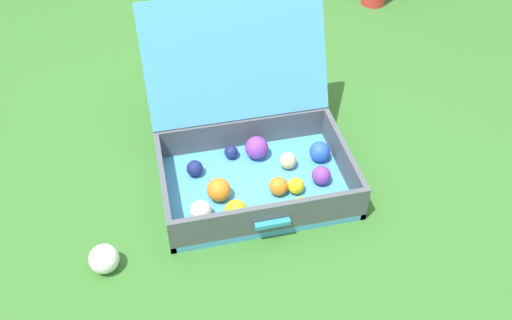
{
  "coord_description": "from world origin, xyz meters",
  "views": [
    {
      "loc": [
        -0.23,
        -1.32,
        1.38
      ],
      "look_at": [
        0.07,
        -0.03,
        0.13
      ],
      "focal_mm": 39.37,
      "sensor_mm": 36.0,
      "label": 1
    }
  ],
  "objects": [
    {
      "name": "open_suitcase",
      "position": [
        0.07,
        0.05,
        0.12
      ],
      "size": [
        0.63,
        0.64,
        0.53
      ],
      "color": "#4799C6",
      "rests_on": "ground"
    },
    {
      "name": "ground_plane",
      "position": [
        0.0,
        0.0,
        0.0
      ],
      "size": [
        16.0,
        16.0,
        0.0
      ],
      "primitive_type": "plane",
      "color": "#336B28"
    },
    {
      "name": "stray_ball_on_grass",
      "position": [
        -0.44,
        -0.25,
        0.04
      ],
      "size": [
        0.09,
        0.09,
        0.09
      ],
      "primitive_type": "sphere",
      "color": "white",
      "rests_on": "ground"
    }
  ]
}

